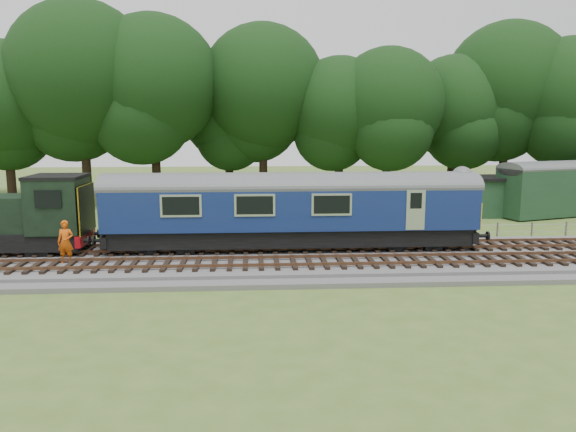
{
  "coord_description": "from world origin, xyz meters",
  "views": [
    {
      "loc": [
        -1.7,
        -25.81,
        6.53
      ],
      "look_at": [
        -0.05,
        1.4,
        2.0
      ],
      "focal_mm": 35.0,
      "sensor_mm": 36.0,
      "label": 1
    }
  ],
  "objects": [
    {
      "name": "shunter_loco",
      "position": [
        -13.8,
        1.4,
        1.97
      ],
      "size": [
        8.92,
        2.6,
        3.38
      ],
      "color": "black",
      "rests_on": "ground"
    },
    {
      "name": "tree_line",
      "position": [
        0.0,
        22.0,
        0.0
      ],
      "size": [
        70.0,
        8.0,
        18.0
      ],
      "primitive_type": null,
      "color": "black",
      "rests_on": "ground"
    },
    {
      "name": "ground",
      "position": [
        0.0,
        0.0,
        0.0
      ],
      "size": [
        120.0,
        120.0,
        0.0
      ],
      "primitive_type": "plane",
      "color": "#4B6425",
      "rests_on": "ground"
    },
    {
      "name": "shed",
      "position": [
        14.63,
        12.9,
        1.41
      ],
      "size": [
        3.44,
        3.44,
        2.79
      ],
      "rotation": [
        0.0,
        0.0,
        -0.01
      ],
      "color": "#19391F",
      "rests_on": "ground"
    },
    {
      "name": "track_south",
      "position": [
        0.0,
        -1.6,
        0.42
      ],
      "size": [
        67.2,
        2.4,
        0.21
      ],
      "color": "black",
      "rests_on": "ballast"
    },
    {
      "name": "worker",
      "position": [
        -10.1,
        -0.86,
        1.31
      ],
      "size": [
        0.72,
        0.49,
        1.93
      ],
      "primitive_type": "imported",
      "rotation": [
        0.0,
        0.0,
        -0.04
      ],
      "color": "#E1530B",
      "rests_on": "ballast"
    },
    {
      "name": "dmu_railcar",
      "position": [
        0.13,
        1.4,
        2.61
      ],
      "size": [
        18.05,
        2.86,
        3.88
      ],
      "color": "black",
      "rests_on": "ground"
    },
    {
      "name": "fence",
      "position": [
        0.0,
        4.5,
        0.0
      ],
      "size": [
        64.0,
        0.12,
        1.0
      ],
      "primitive_type": null,
      "color": "#6B6054",
      "rests_on": "ground"
    },
    {
      "name": "ballast",
      "position": [
        0.0,
        0.0,
        0.17
      ],
      "size": [
        70.0,
        7.0,
        0.35
      ],
      "primitive_type": "cube",
      "color": "#4C4C4F",
      "rests_on": "ground"
    },
    {
      "name": "track_north",
      "position": [
        0.0,
        1.4,
        0.42
      ],
      "size": [
        67.2,
        2.4,
        0.21
      ],
      "color": "black",
      "rests_on": "ballast"
    }
  ]
}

